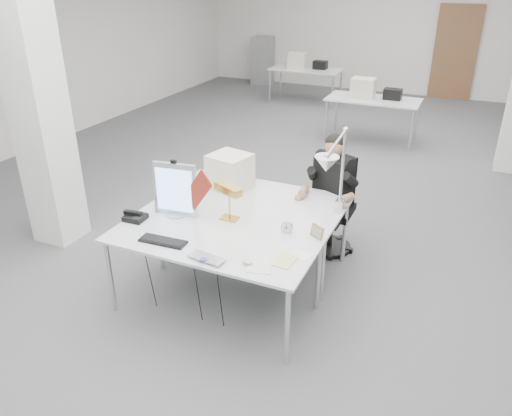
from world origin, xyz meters
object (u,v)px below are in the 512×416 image
Objects in this scene: office_chair at (332,208)px; monitor at (176,189)px; seated_person at (333,176)px; architect_lamp at (335,178)px; bankers_lamp at (229,202)px; desk_phone at (135,217)px; beige_monitor at (230,172)px; laptop at (203,261)px; desk_main at (213,239)px.

office_chair is 1.97× the size of monitor.
seated_person is 0.83m from architect_lamp.
office_chair is at bearing 114.59° from seated_person.
bankers_lamp reaches higher than office_chair.
desk_phone is at bearing -141.27° from architect_lamp.
architect_lamp reaches higher than desk_phone.
seated_person is at bearing 122.41° from architect_lamp.
architect_lamp is at bearing -3.04° from beige_monitor.
desk_phone is (-1.44, -1.42, -0.12)m from seated_person.
monitor is 1.66× the size of laptop.
monitor is 0.51m from bankers_lamp.
laptop is 0.35× the size of architect_lamp.
monitor reaches higher than office_chair.
desk_phone is 1.12m from beige_monitor.
desk_phone is (-1.44, -1.47, 0.28)m from office_chair.
bankers_lamp is at bearing 6.15° from monitor.
beige_monitor reaches higher than desk_main.
monitor is 0.58× the size of architect_lamp.
bankers_lamp is (-0.02, 0.37, 0.18)m from desk_main.
bankers_lamp reaches higher than desk_phone.
bankers_lamp reaches higher than laptop.
desk_phone is 0.49× the size of beige_monitor.
bankers_lamp is 0.89× the size of beige_monitor.
desk_main is 0.40m from laptop.
monitor is 0.78m from beige_monitor.
seated_person is 1.25m from bankers_lamp.
seated_person reaches higher than beige_monitor.
desk_main is at bearing 115.47° from laptop.
office_chair reaches higher than laptop.
monitor is at bearing -90.17° from beige_monitor.
desk_main is 0.63m from monitor.
desk_main is at bearing -33.26° from monitor.
seated_person is (0.64, 1.43, 0.16)m from desk_main.
bankers_lamp is 0.88m from desk_phone.
desk_phone is at bearing -110.81° from seated_person.
desk_phone reaches higher than laptop.
desk_main is at bearing -58.82° from beige_monitor.
laptop is 1.00m from desk_phone.
desk_main is 1.63m from office_chair.
laptop is at bearing -72.36° from desk_main.
monitor reaches higher than bankers_lamp.
laptop is 0.90× the size of bankers_lamp.
desk_main is 3.53× the size of monitor.
laptop is 0.78m from bankers_lamp.
desk_main is at bearing -89.42° from seated_person.
architect_lamp is (0.87, 0.32, 0.27)m from bankers_lamp.
desk_phone is (-0.78, -0.36, -0.15)m from bankers_lamp.
beige_monitor is at bearing 116.27° from laptop.
architect_lamp is (0.85, 0.68, 0.45)m from desk_main.
architect_lamp reaches higher than beige_monitor.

